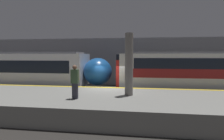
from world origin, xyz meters
TOP-DOWN VIEW (x-y plane):
  - ground_plane at (0.00, 0.00)m, footprint 120.00×120.00m
  - platform at (0.00, -2.62)m, footprint 40.00×5.23m
  - station_rear_barrier at (0.00, 6.85)m, footprint 50.00×0.15m
  - support_pillar_near at (1.52, -2.30)m, footprint 0.46×0.46m
  - person_waiting at (-1.27, -3.50)m, footprint 0.38×0.24m

SIDE VIEW (x-z plane):
  - ground_plane at x=0.00m, z-range 0.00..0.00m
  - platform at x=0.00m, z-range 0.00..1.02m
  - person_waiting at x=-1.27m, z-range 1.08..2.87m
  - station_rear_barrier at x=0.00m, z-range 0.00..5.17m
  - support_pillar_near at x=1.52m, z-range 1.02..4.57m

